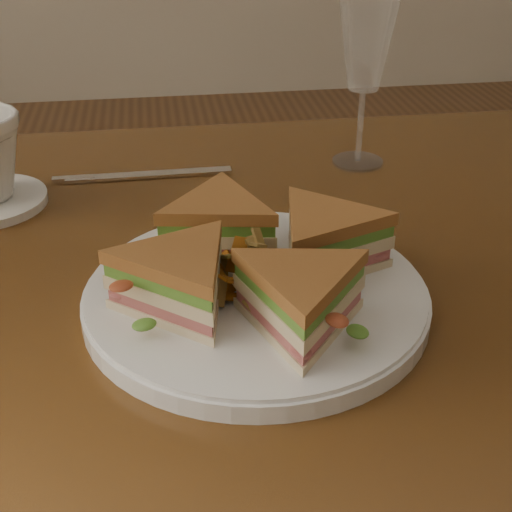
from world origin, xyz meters
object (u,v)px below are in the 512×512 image
at_px(plate, 256,298).
at_px(wine_glass, 366,51).
at_px(table, 234,347).
at_px(spoon, 221,237).
at_px(sandwich_wedges, 256,261).
at_px(knife, 137,176).

height_order(plate, wine_glass, wine_glass).
xyz_separation_m(table, spoon, (-0.01, 0.05, 0.10)).
relative_size(sandwich_wedges, wine_glass, 1.48).
xyz_separation_m(plate, knife, (-0.10, 0.30, -0.01)).
distance_m(table, sandwich_wedges, 0.16).
bearing_deg(knife, plate, -71.67).
xyz_separation_m(sandwich_wedges, wine_glass, (0.18, 0.30, 0.10)).
relative_size(table, wine_glass, 6.11).
relative_size(spoon, knife, 0.86).
xyz_separation_m(plate, wine_glass, (0.18, 0.30, 0.13)).
height_order(table, wine_glass, wine_glass).
height_order(knife, wine_glass, wine_glass).
xyz_separation_m(table, knife, (-0.09, 0.22, 0.10)).
height_order(table, sandwich_wedges, sandwich_wedges).
height_order(table, plate, plate).
distance_m(table, wine_glass, 0.38).
bearing_deg(plate, spoon, 98.10).
distance_m(plate, spoon, 0.12).
relative_size(plate, spoon, 1.62).
bearing_deg(knife, table, -68.71).
xyz_separation_m(spoon, wine_glass, (0.19, 0.18, 0.14)).
height_order(plate, spoon, plate).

